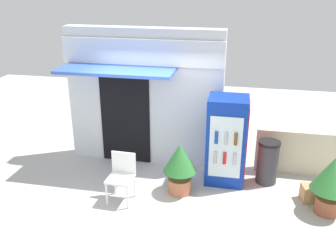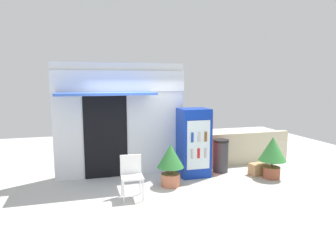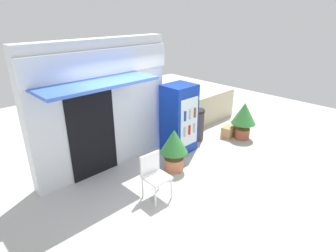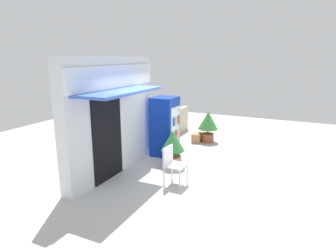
# 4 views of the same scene
# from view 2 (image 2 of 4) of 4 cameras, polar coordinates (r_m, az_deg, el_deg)

# --- Properties ---
(ground) EXTENTS (16.00, 16.00, 0.00)m
(ground) POSITION_cam_2_polar(r_m,az_deg,el_deg) (6.89, -3.26, -12.54)
(ground) COLOR beige
(storefront_building) EXTENTS (3.32, 1.21, 2.91)m
(storefront_building) POSITION_cam_2_polar(r_m,az_deg,el_deg) (8.02, -8.96, 1.50)
(storefront_building) COLOR silver
(storefront_building) RESTS_ON ground
(drink_cooler) EXTENTS (0.77, 0.73, 1.76)m
(drink_cooler) POSITION_cam_2_polar(r_m,az_deg,el_deg) (7.98, 4.82, -3.05)
(drink_cooler) COLOR #0C2D9E
(drink_cooler) RESTS_ON ground
(plastic_chair) EXTENTS (0.47, 0.47, 0.90)m
(plastic_chair) POSITION_cam_2_polar(r_m,az_deg,el_deg) (6.61, -6.77, -8.65)
(plastic_chair) COLOR white
(plastic_chair) RESTS_ON ground
(potted_plant_near_shop) EXTENTS (0.63, 0.63, 1.00)m
(potted_plant_near_shop) POSITION_cam_2_polar(r_m,az_deg,el_deg) (7.22, 0.47, -6.51)
(potted_plant_near_shop) COLOR #BC6B4C
(potted_plant_near_shop) RESTS_ON ground
(potted_plant_curbside) EXTENTS (0.69, 0.69, 1.07)m
(potted_plant_curbside) POSITION_cam_2_polar(r_m,az_deg,el_deg) (8.21, 18.78, -4.67)
(potted_plant_curbside) COLOR #995138
(potted_plant_curbside) RESTS_ON ground
(trash_bin) EXTENTS (0.43, 0.43, 0.89)m
(trash_bin) POSITION_cam_2_polar(r_m,az_deg,el_deg) (8.49, 9.73, -5.43)
(trash_bin) COLOR #38383D
(trash_bin) RESTS_ON ground
(stone_boundary_wall) EXTENTS (2.66, 0.20, 0.94)m
(stone_boundary_wall) POSITION_cam_2_polar(r_m,az_deg,el_deg) (9.45, 14.40, -4.00)
(stone_boundary_wall) COLOR beige
(stone_boundary_wall) RESTS_ON ground
(cardboard_box) EXTENTS (0.47, 0.35, 0.31)m
(cardboard_box) POSITION_cam_2_polar(r_m,az_deg,el_deg) (8.51, 16.27, -7.66)
(cardboard_box) COLOR tan
(cardboard_box) RESTS_ON ground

